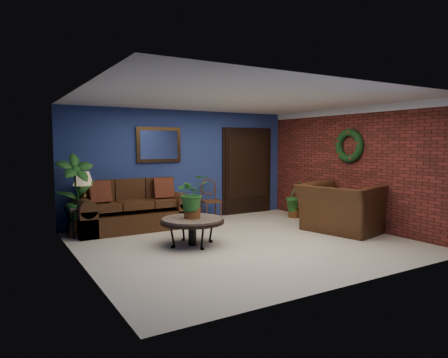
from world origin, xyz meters
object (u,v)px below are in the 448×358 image
coffee_table (192,221)px  sofa (132,213)px  armchair (342,208)px  side_chair (210,197)px  table_lamp (83,184)px  end_table (84,212)px

coffee_table → sofa: bearing=104.7°
armchair → side_chair: bearing=21.5°
sofa → armchair: 4.24m
table_lamp → sofa: bearing=2.1°
sofa → end_table: (-0.95, -0.04, 0.11)m
sofa → armchair: sofa is taller
coffee_table → end_table: size_ratio=1.75×
end_table → side_chair: (2.79, 0.07, 0.09)m
table_lamp → side_chair: table_lamp is taller
end_table → sofa: bearing=2.1°
armchair → table_lamp: bearing=49.2°
armchair → end_table: bearing=49.2°
side_chair → armchair: size_ratio=0.64×
armchair → sofa: bearing=42.8°
sofa → coffee_table: 1.88m
coffee_table → table_lamp: 2.35m
sofa → armchair: bearing=-34.1°
sofa → end_table: bearing=-177.9°
table_lamp → armchair: size_ratio=0.42×
sofa → armchair: (3.50, -2.37, 0.14)m
coffee_table → end_table: end_table is taller
table_lamp → armchair: bearing=-27.7°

